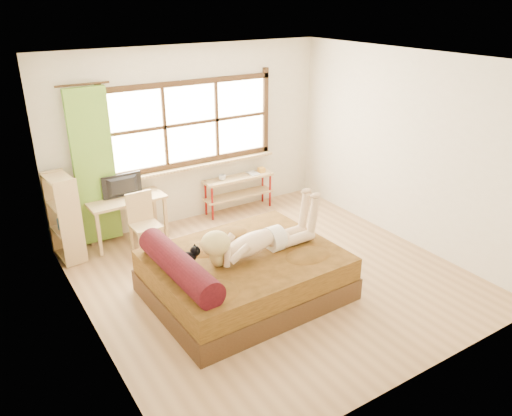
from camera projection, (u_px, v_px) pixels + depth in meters
floor at (272, 276)px, 6.45m from camera, size 4.50×4.50×0.00m
ceiling at (276, 60)px, 5.38m from camera, size 4.50×4.50×0.00m
wall_back at (191, 136)px, 7.66m from camera, size 4.50×0.00×4.50m
wall_front at (425, 255)px, 4.17m from camera, size 4.50×0.00×4.50m
wall_left at (81, 220)px, 4.81m from camera, size 0.00×4.50×4.50m
wall_right at (406, 149)px, 7.02m from camera, size 0.00×4.50×4.50m
window at (192, 126)px, 7.57m from camera, size 2.80×0.16×1.46m
curtain at (94, 168)px, 6.88m from camera, size 0.55×0.10×2.20m
bed at (241, 274)px, 5.92m from camera, size 2.23×1.81×0.83m
woman at (258, 228)px, 5.76m from camera, size 1.53×0.48×0.65m
kitten at (185, 257)px, 5.52m from camera, size 0.33×0.14×0.26m
desk at (126, 204)px, 7.13m from camera, size 1.10×0.54×0.68m
monitor at (123, 186)px, 7.07m from camera, size 0.58×0.10×0.33m
chair at (143, 219)px, 6.93m from camera, size 0.39×0.39×0.85m
pipe_shelf at (239, 186)px, 8.24m from camera, size 1.20×0.32×0.68m
cup at (222, 178)px, 8.00m from camera, size 0.12×0.12×0.09m
book at (249, 174)px, 8.26m from camera, size 0.17×0.23×0.02m
bookshelf at (65, 218)px, 6.65m from camera, size 0.35×0.55×1.20m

